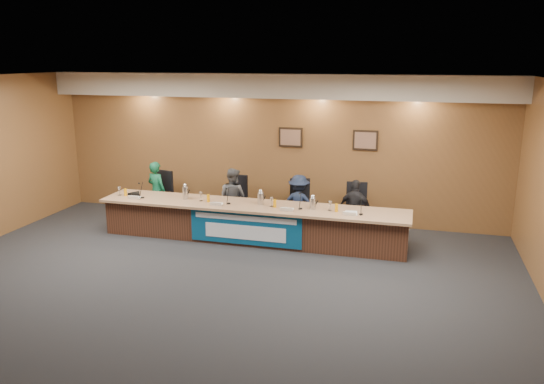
{
  "coord_description": "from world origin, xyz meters",
  "views": [
    {
      "loc": [
        3.03,
        -7.1,
        3.53
      ],
      "look_at": [
        0.41,
        2.4,
        1.02
      ],
      "focal_mm": 35.0,
      "sensor_mm": 36.0,
      "label": 1
    }
  ],
  "objects": [
    {
      "name": "paper_stack",
      "position": [
        1.96,
        2.28,
        0.75
      ],
      "size": [
        0.26,
        0.33,
        0.01
      ],
      "primitive_type": "cube",
      "rotation": [
        0.0,
        0.0,
        0.14
      ],
      "color": "white",
      "rests_on": "dais_top"
    },
    {
      "name": "office_chair_c",
      "position": [
        0.79,
        3.22,
        0.48
      ],
      "size": [
        0.58,
        0.58,
        0.08
      ],
      "primitive_type": "cube",
      "rotation": [
        0.0,
        0.0,
        0.24
      ],
      "color": "black",
      "rests_on": "floor"
    },
    {
      "name": "juice_glass_a",
      "position": [
        -2.69,
        2.29,
        0.82
      ],
      "size": [
        0.06,
        0.06,
        0.15
      ],
      "primitive_type": "cylinder",
      "color": "orange",
      "rests_on": "dais_top"
    },
    {
      "name": "juice_glass_b",
      "position": [
        -0.87,
        2.3,
        0.82
      ],
      "size": [
        0.06,
        0.06,
        0.15
      ],
      "primitive_type": "cylinder",
      "color": "orange",
      "rests_on": "dais_top"
    },
    {
      "name": "panelist_c",
      "position": [
        0.79,
        3.12,
        0.61
      ],
      "size": [
        0.81,
        0.49,
        1.22
      ],
      "primitive_type": "imported",
      "rotation": [
        0.0,
        0.0,
        3.1
      ],
      "color": "#141D33",
      "rests_on": "floor"
    },
    {
      "name": "wall_back",
      "position": [
        0.0,
        4.0,
        1.6
      ],
      "size": [
        10.0,
        0.04,
        3.2
      ],
      "primitive_type": "cube",
      "color": "brown",
      "rests_on": "floor"
    },
    {
      "name": "wall_photo_left",
      "position": [
        0.4,
        3.97,
        1.85
      ],
      "size": [
        0.52,
        0.04,
        0.42
      ],
      "primitive_type": "cube",
      "color": "black",
      "rests_on": "wall_back"
    },
    {
      "name": "panelist_d",
      "position": [
        1.94,
        3.12,
        0.59
      ],
      "size": [
        0.75,
        0.46,
        1.19
      ],
      "primitive_type": "imported",
      "rotation": [
        0.0,
        0.0,
        2.88
      ],
      "color": "black",
      "rests_on": "floor"
    },
    {
      "name": "microphone_d",
      "position": [
        2.14,
        2.22,
        0.76
      ],
      "size": [
        0.07,
        0.07,
        0.02
      ],
      "primitive_type": "cylinder",
      "color": "black",
      "rests_on": "dais_top"
    },
    {
      "name": "floor",
      "position": [
        0.0,
        0.0,
        0.0
      ],
      "size": [
        10.0,
        10.0,
        0.0
      ],
      "primitive_type": "plane",
      "color": "black",
      "rests_on": "ground"
    },
    {
      "name": "banner",
      "position": [
        0.0,
        1.99,
        0.38
      ],
      "size": [
        2.2,
        0.02,
        0.65
      ],
      "primitive_type": "cube",
      "color": "navy",
      "rests_on": "dais_body"
    },
    {
      "name": "dais_body",
      "position": [
        0.0,
        2.4,
        0.35
      ],
      "size": [
        6.0,
        0.8,
        0.7
      ],
      "primitive_type": "cube",
      "color": "#422417",
      "rests_on": "floor"
    },
    {
      "name": "banner_text_upper",
      "position": [
        0.0,
        1.97,
        0.58
      ],
      "size": [
        2.0,
        0.01,
        0.1
      ],
      "primitive_type": "cube",
      "color": "silver",
      "rests_on": "banner"
    },
    {
      "name": "nameplate_a",
      "position": [
        -2.39,
        2.1,
        0.8
      ],
      "size": [
        0.24,
        0.08,
        0.1
      ],
      "primitive_type": "cube",
      "rotation": [
        0.31,
        0.0,
        0.0
      ],
      "color": "white",
      "rests_on": "dais_top"
    },
    {
      "name": "water_glass_a",
      "position": [
        -2.84,
        2.3,
        0.84
      ],
      "size": [
        0.08,
        0.08,
        0.18
      ],
      "primitive_type": "cylinder",
      "color": "silver",
      "rests_on": "dais_top"
    },
    {
      "name": "carafe_right",
      "position": [
        1.22,
        2.35,
        0.86
      ],
      "size": [
        0.12,
        0.12,
        0.22
      ],
      "primitive_type": "cylinder",
      "color": "silver",
      "rests_on": "dais_top"
    },
    {
      "name": "wall_photo_right",
      "position": [
        2.0,
        3.97,
        1.85
      ],
      "size": [
        0.52,
        0.04,
        0.42
      ],
      "primitive_type": "cube",
      "color": "black",
      "rests_on": "wall_back"
    },
    {
      "name": "office_chair_b",
      "position": [
        -0.64,
        3.22,
        0.48
      ],
      "size": [
        0.51,
        0.51,
        0.08
      ],
      "primitive_type": "cube",
      "rotation": [
        0.0,
        0.0,
        -0.06
      ],
      "color": "black",
      "rests_on": "floor"
    },
    {
      "name": "microphone_a",
      "position": [
        -2.27,
        2.23,
        0.76
      ],
      "size": [
        0.07,
        0.07,
        0.02
      ],
      "primitive_type": "cylinder",
      "color": "black",
      "rests_on": "dais_top"
    },
    {
      "name": "soffit",
      "position": [
        0.0,
        3.75,
        2.95
      ],
      "size": [
        10.0,
        0.5,
        0.5
      ],
      "primitive_type": "cube",
      "color": "beige",
      "rests_on": "wall_back"
    },
    {
      "name": "office_chair_d",
      "position": [
        1.94,
        3.22,
        0.48
      ],
      "size": [
        0.52,
        0.52,
        0.08
      ],
      "primitive_type": "cube",
      "rotation": [
        0.0,
        0.0,
        0.09
      ],
      "color": "black",
      "rests_on": "floor"
    },
    {
      "name": "microphone_b",
      "position": [
        -0.43,
        2.28,
        0.76
      ],
      "size": [
        0.07,
        0.07,
        0.02
      ],
      "primitive_type": "cylinder",
      "color": "black",
      "rests_on": "dais_top"
    },
    {
      "name": "water_glass_b",
      "position": [
        -1.03,
        2.33,
        0.84
      ],
      "size": [
        0.08,
        0.08,
        0.18
      ],
      "primitive_type": "cylinder",
      "color": "silver",
      "rests_on": "dais_top"
    },
    {
      "name": "nameplate_d",
      "position": [
        1.94,
        2.1,
        0.8
      ],
      "size": [
        0.24,
        0.08,
        0.1
      ],
      "primitive_type": "cube",
      "rotation": [
        0.31,
        0.0,
        0.0
      ],
      "color": "white",
      "rests_on": "dais_top"
    },
    {
      "name": "water_glass_c",
      "position": [
        0.43,
        2.32,
        0.84
      ],
      "size": [
        0.08,
        0.08,
        0.18
      ],
      "primitive_type": "cylinder",
      "color": "silver",
      "rests_on": "dais_top"
    },
    {
      "name": "nameplate_c",
      "position": [
        0.78,
        2.07,
        0.8
      ],
      "size": [
        0.24,
        0.08,
        0.1
      ],
      "primitive_type": "cube",
      "rotation": [
        0.31,
        0.0,
        0.0
      ],
      "color": "white",
      "rests_on": "dais_top"
    },
    {
      "name": "ceiling",
      "position": [
        0.0,
        0.0,
        3.2
      ],
      "size": [
        10.0,
        8.0,
        0.04
      ],
      "primitive_type": "cube",
      "color": "silver",
      "rests_on": "wall_back"
    },
    {
      "name": "panelist_b",
      "position": [
        -0.64,
        3.12,
        0.64
      ],
      "size": [
        0.75,
        0.67,
        1.28
      ],
      "primitive_type": "imported",
      "rotation": [
        0.0,
        0.0,
        2.8
      ],
      "color": "#4A4B4F",
      "rests_on": "floor"
    },
    {
      "name": "banner_text_lower",
      "position": [
        0.0,
        1.97,
        0.3
      ],
      "size": [
        1.6,
        0.01,
        0.28
      ],
      "primitive_type": "cube",
      "color": "silver",
      "rests_on": "banner"
    },
    {
      "name": "carafe_left",
      "position": [
        -1.39,
        2.39,
        0.88
      ],
      "size": [
        0.11,
        0.11,
        0.26
      ],
      "primitive_type": "cylinder",
      "color": "silver",
      "rests_on": "dais_top"
    },
    {
      "name": "water_glass_d",
      "position": [
        1.55,
        2.34,
        0.84
      ],
      "size": [
        0.08,
        0.08,
        0.18
      ],
      "primitive_type": "cylinder",
      "color": "silver",
      "rests_on": "dais_top"
    },
    {
      "name": "microphone_c",
      "position": [
        1.0,
        2.29,
        0.76
      ],
      "size": [
        0.07,
        0.07,
        0.02
      ],
      "primitive_type": "cylinder",
      "color": "black",
      "rests_on": "dais_top"
    },
    {
      "name": "dais_top",
      "position": [
        0.0,
        2.35,
        0.72
      ],
      "size": [
        6.1,
        0.95,
        0.05
      ],
      "primitive_type": "cube",
      "color": "#987150",
      "rests_on": "dais_body"
    },
    {
      "name": "juice_glass_c",
      "position": [
        0.5,
        2.28,
        0.82
      ],
      "size": [
        0.06,
        0.06,
        0.15
      ],
      "primitive_type": "cylinder",
      "color": "orange",
      "rests_on": "dais_top"
    },
    {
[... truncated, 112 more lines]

